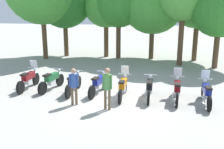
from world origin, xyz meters
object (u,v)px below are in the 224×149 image
object	(u,v)px
motorcycle_1	(52,80)
person_1	(107,85)
motorcycle_7	(206,93)
person_0	(74,84)
motorcycle_0	(29,79)
motorcycle_4	(123,87)
motorcycle_5	(149,88)
tree_2	(106,4)
tree_4	(153,2)
tree_3	(119,2)
motorcycle_6	(177,89)
tree_7	(220,8)
tree_1	(64,1)
motorcycle_2	(74,83)
motorcycle_3	(99,84)

from	to	relation	value
motorcycle_1	person_1	xyz separation A→B (m)	(3.18, -2.08, 0.53)
motorcycle_7	person_0	bearing A→B (deg)	100.46
motorcycle_0	motorcycle_4	world-z (taller)	same
motorcycle_1	motorcycle_5	bearing A→B (deg)	-83.47
tree_2	tree_4	world-z (taller)	tree_4
motorcycle_5	tree_3	distance (m)	9.97
motorcycle_6	tree_3	bearing A→B (deg)	26.88
motorcycle_6	tree_7	size ratio (longest dim) A/B	0.38
motorcycle_4	tree_2	xyz separation A→B (m)	(-2.47, 9.37, 3.56)
person_0	person_1	xyz separation A→B (m)	(1.49, -0.31, 0.11)
tree_1	tree_4	size ratio (longest dim) A/B	0.97
person_0	motorcycle_6	bearing A→B (deg)	96.55
motorcycle_2	person_0	distance (m)	1.65
person_0	motorcycle_1	bearing A→B (deg)	-145.58
motorcycle_1	motorcycle_3	distance (m)	2.43
motorcycle_6	person_0	xyz separation A→B (m)	(-4.36, -1.23, 0.41)
motorcycle_7	tree_1	bearing A→B (deg)	45.35
motorcycle_5	motorcycle_1	bearing A→B (deg)	85.61
motorcycle_0	motorcycle_1	xyz separation A→B (m)	(1.22, 0.02, -0.01)
motorcycle_0	tree_1	distance (m)	9.49
motorcycle_0	person_1	xyz separation A→B (m)	(4.40, -2.07, 0.52)
motorcycle_0	motorcycle_2	size ratio (longest dim) A/B	1.00
person_1	tree_7	world-z (taller)	tree_7
motorcycle_4	motorcycle_3	bearing A→B (deg)	76.10
motorcycle_2	tree_4	bearing A→B (deg)	-19.83
tree_7	motorcycle_4	bearing A→B (deg)	-128.67
motorcycle_6	person_1	size ratio (longest dim) A/B	1.25
motorcycle_0	tree_2	size ratio (longest dim) A/B	0.37
tree_2	motorcycle_4	bearing A→B (deg)	-75.22
motorcycle_6	motorcycle_2	bearing A→B (deg)	90.17
person_1	tree_1	distance (m)	12.39
motorcycle_2	motorcycle_4	distance (m)	2.44
person_1	motorcycle_3	bearing A→B (deg)	-154.52
motorcycle_7	tree_7	size ratio (longest dim) A/B	0.38
motorcycle_3	tree_7	size ratio (longest dim) A/B	0.37
person_1	motorcycle_0	bearing A→B (deg)	-111.57
motorcycle_4	motorcycle_5	xyz separation A→B (m)	(1.21, 0.05, -0.01)
tree_1	motorcycle_6	bearing A→B (deg)	-48.34
motorcycle_5	motorcycle_6	world-z (taller)	motorcycle_6
motorcycle_1	tree_1	world-z (taller)	tree_1
motorcycle_1	tree_2	world-z (taller)	tree_2
tree_2	tree_4	bearing A→B (deg)	-3.75
motorcycle_1	person_0	bearing A→B (deg)	-124.18
motorcycle_6	tree_1	bearing A→B (deg)	45.19
motorcycle_5	tree_4	distance (m)	9.84
person_1	tree_3	world-z (taller)	tree_3
motorcycle_5	tree_2	xyz separation A→B (m)	(-3.68, 9.32, 3.58)
person_1	tree_4	world-z (taller)	tree_4
motorcycle_3	motorcycle_7	world-z (taller)	motorcycle_7
tree_2	tree_3	bearing A→B (deg)	-23.93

